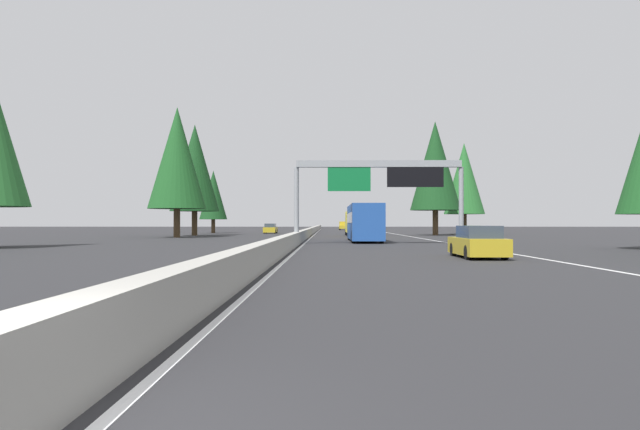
# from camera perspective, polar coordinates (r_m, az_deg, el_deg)

# --- Properties ---
(ground_plane) EXTENTS (320.00, 320.00, 0.00)m
(ground_plane) POSITION_cam_1_polar(r_m,az_deg,el_deg) (64.12, -1.04, -2.21)
(ground_plane) COLOR #262628
(median_barrier) EXTENTS (180.00, 0.56, 0.90)m
(median_barrier) POSITION_cam_1_polar(r_m,az_deg,el_deg) (84.10, -0.81, -1.56)
(median_barrier) COLOR #9E9B93
(median_barrier) RESTS_ON ground
(shoulder_stripe_right) EXTENTS (160.00, 0.16, 0.01)m
(shoulder_stripe_right) POSITION_cam_1_polar(r_m,az_deg,el_deg) (74.68, 8.08, -2.00)
(shoulder_stripe_right) COLOR silver
(shoulder_stripe_right) RESTS_ON ground
(shoulder_stripe_median) EXTENTS (160.00, 0.16, 0.01)m
(shoulder_stripe_median) POSITION_cam_1_polar(r_m,az_deg,el_deg) (74.10, -0.60, -2.01)
(shoulder_stripe_median) COLOR silver
(shoulder_stripe_median) RESTS_ON ground
(sign_gantry_overhead) EXTENTS (0.50, 12.68, 6.26)m
(sign_gantry_overhead) POSITION_cam_1_polar(r_m,az_deg,el_deg) (42.54, 6.18, 3.78)
(sign_gantry_overhead) COLOR gray
(sign_gantry_overhead) RESTS_ON ground
(sedan_distant_b) EXTENTS (4.40, 1.80, 1.47)m
(sedan_distant_b) POSITION_cam_1_polar(r_m,az_deg,el_deg) (26.80, 15.64, -2.72)
(sedan_distant_b) COLOR #AD931E
(sedan_distant_b) RESTS_ON ground
(bus_near_right) EXTENTS (11.50, 2.55, 3.10)m
(bus_near_right) POSITION_cam_1_polar(r_m,az_deg,el_deg) (48.31, 4.48, -0.64)
(bus_near_right) COLOR #1E4793
(bus_near_right) RESTS_ON ground
(box_truck_far_center) EXTENTS (8.50, 2.40, 2.95)m
(box_truck_far_center) POSITION_cam_1_polar(r_m,az_deg,el_deg) (69.07, 3.63, -0.77)
(box_truck_far_center) COLOR gold
(box_truck_far_center) RESTS_ON ground
(pickup_mid_left) EXTENTS (5.60, 2.00, 1.86)m
(pickup_mid_left) POSITION_cam_1_polar(r_m,az_deg,el_deg) (126.57, 2.39, -1.09)
(pickup_mid_left) COLOR #AD931E
(pickup_mid_left) RESTS_ON ground
(oncoming_near) EXTENTS (4.40, 1.80, 1.47)m
(oncoming_near) POSITION_cam_1_polar(r_m,az_deg,el_deg) (85.05, -5.02, -1.39)
(oncoming_near) COLOR #AD931E
(oncoming_near) RESTS_ON ground
(conifer_right_mid) EXTENTS (6.38, 6.38, 14.49)m
(conifer_right_mid) POSITION_cam_1_polar(r_m,az_deg,el_deg) (73.27, 11.55, 4.89)
(conifer_right_mid) COLOR #4C3823
(conifer_right_mid) RESTS_ON ground
(conifer_right_far) EXTENTS (5.61, 5.61, 12.75)m
(conifer_right_far) POSITION_cam_1_polar(r_m,az_deg,el_deg) (81.49, 14.35, 3.57)
(conifer_right_far) COLOR #4C3823
(conifer_right_far) RESTS_ON ground
(conifer_left_near) EXTENTS (6.24, 6.24, 14.17)m
(conifer_left_near) POSITION_cam_1_polar(r_m,az_deg,el_deg) (63.44, -14.23, 5.59)
(conifer_left_near) COLOR #4C3823
(conifer_left_near) RESTS_ON ground
(conifer_left_mid) EXTENTS (6.08, 6.08, 13.81)m
(conifer_left_mid) POSITION_cam_1_polar(r_m,az_deg,el_deg) (71.89, -12.53, 4.66)
(conifer_left_mid) COLOR #4C3823
(conifer_left_mid) RESTS_ON ground
(conifer_left_far) EXTENTS (4.24, 4.24, 9.63)m
(conifer_left_far) POSITION_cam_1_polar(r_m,az_deg,el_deg) (88.33, -10.72, 1.99)
(conifer_left_far) COLOR #4C3823
(conifer_left_far) RESTS_ON ground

